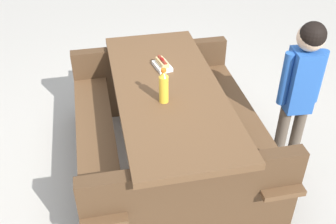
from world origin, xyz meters
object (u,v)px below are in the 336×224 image
object	(u,v)px
soda_bottle	(164,87)
picnic_table	(168,120)
hotdog_tray	(162,64)
child_in_coat	(301,81)

from	to	relation	value
soda_bottle	picnic_table	bearing A→B (deg)	-24.57
soda_bottle	hotdog_tray	size ratio (longest dim) A/B	1.33
child_in_coat	hotdog_tray	bearing A→B (deg)	57.78
picnic_table	hotdog_tray	xyz separation A→B (m)	(0.28, -0.03, 0.34)
hotdog_tray	child_in_coat	distance (m)	1.04
child_in_coat	soda_bottle	bearing A→B (deg)	83.86
picnic_table	soda_bottle	world-z (taller)	soda_bottle
hotdog_tray	soda_bottle	bearing A→B (deg)	166.38
picnic_table	hotdog_tray	distance (m)	0.44
picnic_table	child_in_coat	size ratio (longest dim) A/B	1.49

